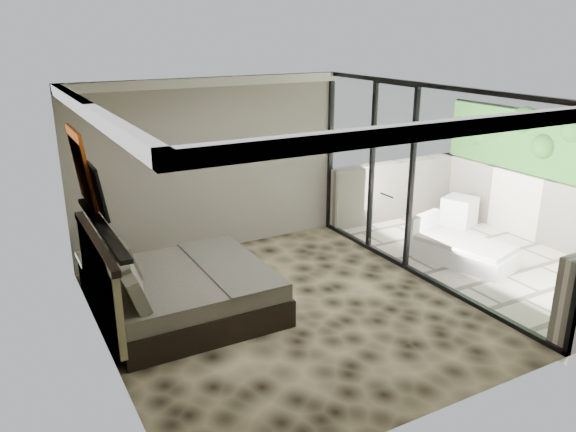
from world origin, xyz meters
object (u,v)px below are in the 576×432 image
nightstand (100,272)px  bed (179,290)px  lounger (459,249)px  table_lamp (92,229)px  ottoman (459,211)px

nightstand → bed: bearing=-44.4°
bed → lounger: size_ratio=1.23×
table_lamp → ottoman: size_ratio=1.11×
bed → lounger: 4.46m
bed → table_lamp: bearing=120.5°
nightstand → table_lamp: (-0.03, 0.02, 0.63)m
bed → table_lamp: (-0.77, 1.30, 0.55)m
bed → lounger: bearing=-5.2°
bed → table_lamp: 1.61m
nightstand → table_lamp: 0.63m
ottoman → lounger: size_ratio=0.31×
nightstand → table_lamp: bearing=161.5°
bed → ottoman: bed is taller
table_lamp → nightstand: bearing=-34.1°
table_lamp → ottoman: 6.52m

